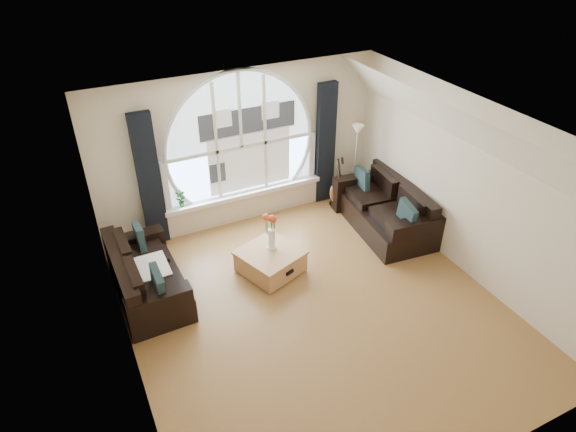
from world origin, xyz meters
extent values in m
cube|color=brown|center=(0.00, 0.00, 0.00)|extent=(5.00, 5.50, 0.01)
cube|color=silver|center=(0.00, 0.00, 2.70)|extent=(5.00, 5.50, 0.01)
cube|color=beige|center=(0.00, 2.75, 1.35)|extent=(5.00, 0.01, 2.70)
cube|color=beige|center=(0.00, -2.75, 1.35)|extent=(5.00, 0.01, 2.70)
cube|color=beige|center=(-2.50, 0.00, 1.35)|extent=(0.01, 5.50, 2.70)
cube|color=beige|center=(2.50, 0.00, 1.35)|extent=(0.01, 5.50, 2.70)
cube|color=silver|center=(2.20, 0.00, 2.35)|extent=(0.92, 5.50, 0.72)
cube|color=silver|center=(0.00, 2.72, 1.62)|extent=(2.60, 0.06, 2.15)
cube|color=white|center=(0.00, 2.65, 0.51)|extent=(2.90, 0.22, 0.08)
cube|color=white|center=(0.00, 2.69, 1.62)|extent=(2.76, 0.08, 2.15)
cube|color=silver|center=(0.15, 2.71, 1.50)|extent=(1.70, 0.02, 1.50)
cube|color=black|center=(-1.60, 2.63, 1.15)|extent=(0.35, 0.12, 2.30)
cube|color=black|center=(1.60, 2.63, 1.15)|extent=(0.35, 0.12, 2.30)
cube|color=black|center=(-2.04, 1.33, 0.40)|extent=(0.92, 1.77, 0.78)
cube|color=black|center=(2.03, 1.29, 0.40)|extent=(1.14, 1.99, 0.85)
cube|color=#B17949|center=(-0.23, 1.05, 0.21)|extent=(1.09, 1.09, 0.42)
cube|color=silver|center=(-2.02, 1.27, 0.50)|extent=(0.56, 0.56, 0.10)
cube|color=white|center=(-0.17, 1.12, 0.77)|extent=(0.24, 0.24, 0.70)
cube|color=#B2B2B2|center=(2.00, 2.21, 0.80)|extent=(0.24, 0.24, 1.60)
cube|color=brown|center=(1.68, 2.29, 0.53)|extent=(0.42, 0.34, 1.06)
imported|color=#1E6023|center=(-1.14, 2.65, 0.71)|extent=(0.18, 0.13, 0.31)
camera|label=1|loc=(-2.68, -4.60, 4.99)|focal=31.31mm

